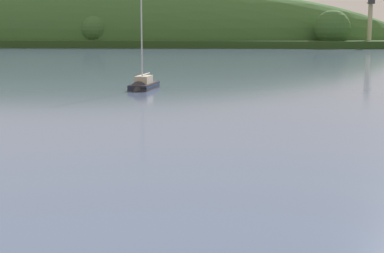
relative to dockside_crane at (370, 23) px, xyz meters
The scene contains 3 objects.
far_shoreline_hill 159.23m from the dockside_crane, 167.12° to the left, with size 465.88×117.80×62.68m.
dockside_crane is the anchor object (origin of this frame).
sailboat_near_mooring 196.99m from the dockside_crane, 115.25° to the right, with size 3.93×8.32×13.32m.
Camera 1 is at (4.33, -14.26, 7.96)m, focal length 53.99 mm.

